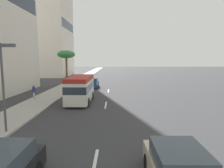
{
  "coord_description": "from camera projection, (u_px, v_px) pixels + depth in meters",
  "views": [
    {
      "loc": [
        -2.76,
        -0.88,
        4.7
      ],
      "look_at": [
        19.24,
        -0.63,
        1.95
      ],
      "focal_mm": 31.24,
      "sensor_mm": 36.0,
      "label": 1
    }
  ],
  "objects": [
    {
      "name": "ground_plane",
      "position": [
        109.0,
        86.0,
        34.59
      ],
      "size": [
        198.0,
        198.0,
        0.0
      ],
      "primitive_type": "plane",
      "color": "#38383A"
    },
    {
      "name": "lane_stripe_mid",
      "position": [
        106.0,
        105.0,
        20.39
      ],
      "size": [
        3.2,
        0.16,
        0.01
      ],
      "primitive_type": "cube",
      "color": "silver",
      "rests_on": "ground_plane"
    },
    {
      "name": "lane_stripe_far",
      "position": [
        108.0,
        91.0,
        29.63
      ],
      "size": [
        3.2,
        0.16,
        0.01
      ],
      "primitive_type": "cube",
      "color": "silver",
      "rests_on": "ground_plane"
    },
    {
      "name": "pedestrian_mid_block",
      "position": [
        34.0,
        92.0,
        22.38
      ],
      "size": [
        0.3,
        0.35,
        1.66
      ],
      "rotation": [
        0.0,
        0.0,
        4.89
      ],
      "color": "beige",
      "rests_on": "sidewalk_right"
    },
    {
      "name": "car_third",
      "position": [
        92.0,
        83.0,
        33.29
      ],
      "size": [
        4.6,
        1.93,
        1.6
      ],
      "rotation": [
        0.0,
        0.0,
        3.14
      ],
      "color": "#1E478C",
      "rests_on": "ground_plane"
    },
    {
      "name": "minibus_second",
      "position": [
        80.0,
        88.0,
        21.56
      ],
      "size": [
        6.67,
        2.4,
        2.87
      ],
      "rotation": [
        0.0,
        0.0,
        3.14
      ],
      "color": "silver",
      "rests_on": "ground_plane"
    },
    {
      "name": "sidewalk_right",
      "position": [
        68.0,
        86.0,
        34.66
      ],
      "size": [
        162.0,
        3.48,
        0.15
      ],
      "primitive_type": "cube",
      "color": "#B2ADA3",
      "rests_on": "ground_plane"
    },
    {
      "name": "palm_tree",
      "position": [
        66.0,
        55.0,
        36.21
      ],
      "size": [
        3.29,
        3.29,
        6.29
      ],
      "color": "brown",
      "rests_on": "sidewalk_right"
    },
    {
      "name": "street_lamp",
      "position": [
        4.0,
        76.0,
        12.02
      ],
      "size": [
        0.24,
        0.97,
        5.56
      ],
      "color": "#4C4C51",
      "rests_on": "sidewalk_right"
    },
    {
      "name": "lane_stripe_near",
      "position": [
        94.0,
        166.0,
        8.65
      ],
      "size": [
        3.2,
        0.16,
        0.01
      ],
      "primitive_type": "cube",
      "color": "silver",
      "rests_on": "ground_plane"
    }
  ]
}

